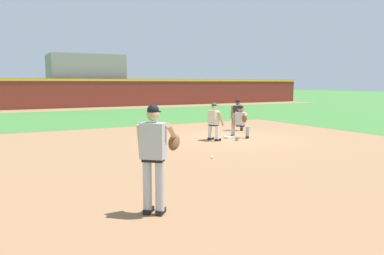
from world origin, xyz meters
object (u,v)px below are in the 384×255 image
(first_base_bag, at_px, (230,137))
(first_baseman, at_px, (241,120))
(umpire, at_px, (238,114))
(baserunner, at_px, (214,120))
(pitcher, at_px, (155,152))
(baseball, at_px, (212,157))

(first_base_bag, distance_m, first_baseman, 0.82)
(umpire, bearing_deg, baserunner, -140.93)
(first_base_bag, distance_m, baserunner, 1.14)
(pitcher, xyz_separation_m, baserunner, (5.16, 6.46, -0.27))
(first_base_bag, xyz_separation_m, pitcher, (-6.00, -6.63, 1.01))
(pitcher, height_order, umpire, pitcher)
(first_baseman, relative_size, baserunner, 0.92)
(baseball, xyz_separation_m, first_baseman, (3.12, 2.94, 0.69))
(pitcher, height_order, first_baseman, pitcher)
(pitcher, xyz_separation_m, umpire, (7.75, 8.57, -0.27))
(first_base_bag, height_order, first_baseman, first_baseman)
(baserunner, bearing_deg, baseball, -122.49)
(baseball, relative_size, first_baseman, 0.06)
(first_base_bag, xyz_separation_m, baserunner, (-0.84, -0.17, 0.75))
(baseball, relative_size, baserunner, 0.05)
(baseball, distance_m, baserunner, 3.55)
(baseball, bearing_deg, first_baseman, 43.27)
(baseball, relative_size, umpire, 0.05)
(baserunner, xyz_separation_m, umpire, (2.59, 2.10, 0.00))
(baserunner, bearing_deg, first_baseman, 0.69)
(baseball, bearing_deg, pitcher, -132.95)
(first_baseman, bearing_deg, umpire, 57.48)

